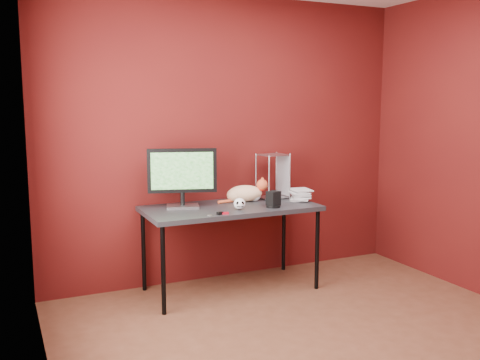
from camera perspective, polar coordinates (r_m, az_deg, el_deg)
name	(u,v)px	position (r m, az deg, el deg)	size (l,w,h in m)	color
room	(339,134)	(3.42, 10.57, 4.87)	(3.52, 3.52, 2.61)	#542D1C
desk	(231,212)	(4.64, -1.01, -3.41)	(1.50, 0.70, 0.75)	black
monitor	(182,175)	(4.55, -6.18, 0.56)	(0.57, 0.26, 0.51)	#B5B6BB
cat	(245,193)	(4.84, 0.57, -1.40)	(0.47, 0.25, 0.22)	orange
skull_mug	(240,204)	(4.48, -0.05, -2.54)	(0.10, 0.11, 0.10)	white
speaker	(273,200)	(4.58, 3.58, -2.12)	(0.12, 0.12, 0.14)	black
book_stack	(292,140)	(4.88, 5.54, 4.28)	(0.26, 0.27, 1.10)	beige
wire_rack	(273,176)	(4.98, 3.52, 0.42)	(0.28, 0.24, 0.42)	#B5B6BB
pocket_knife	(223,213)	(4.29, -1.79, -3.57)	(0.09, 0.02, 0.02)	#B20D1E
black_gadget	(220,213)	(4.28, -2.16, -3.57)	(0.05, 0.03, 0.02)	black
washer	(210,215)	(4.25, -3.25, -3.79)	(0.04, 0.04, 0.00)	#B5B6BB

